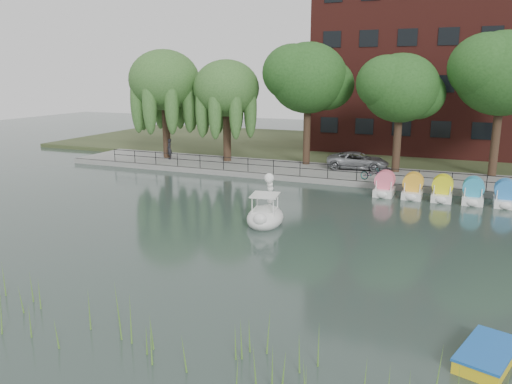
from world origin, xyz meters
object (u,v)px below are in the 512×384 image
Objects in this scene: pedestrian at (169,147)px; swan_boat at (265,213)px; bicycle at (372,173)px; yellow_rowboat at (488,354)px; minivan at (358,159)px.

swan_boat is at bearing 4.42° from pedestrian.
swan_boat reaches higher than bicycle.
swan_boat is 13.73m from yellow_rowboat.
yellow_rowboat is (10.01, -9.39, -0.31)m from swan_boat.
swan_boat is (-3.47, -10.78, -0.37)m from bicycle.
pedestrian is 32.69m from yellow_rowboat.
pedestrian reaches higher than yellow_rowboat.
bicycle is 0.55× the size of swan_boat.
bicycle is 21.21m from yellow_rowboat.
bicycle is at bearing 40.39° from pedestrian.
bicycle is 11.33m from swan_boat.
pedestrian reaches higher than bicycle.
pedestrian is at bearing 89.58° from minivan.
minivan reaches higher than bicycle.
minivan is 25.39m from yellow_rowboat.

